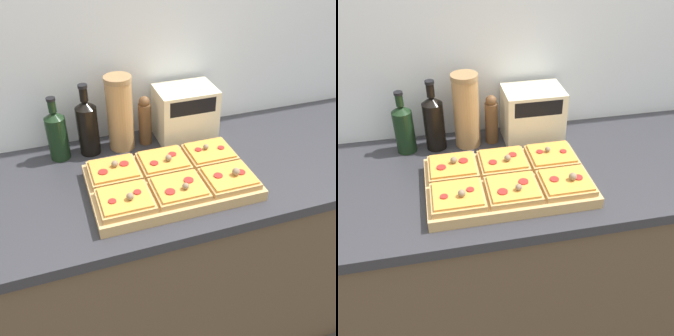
% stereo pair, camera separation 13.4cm
% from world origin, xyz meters
% --- Properties ---
extents(wall_back, '(6.00, 0.06, 2.50)m').
position_xyz_m(wall_back, '(0.00, 0.67, 1.25)').
color(wall_back, silver).
rests_on(wall_back, ground_plane).
extents(kitchen_counter, '(2.63, 0.67, 0.92)m').
position_xyz_m(kitchen_counter, '(0.00, 0.32, 0.46)').
color(kitchen_counter, brown).
rests_on(kitchen_counter, ground_plane).
extents(cutting_board, '(0.55, 0.34, 0.04)m').
position_xyz_m(cutting_board, '(-0.04, 0.23, 0.94)').
color(cutting_board, tan).
rests_on(cutting_board, kitchen_counter).
extents(pizza_slice_back_left, '(0.17, 0.15, 0.05)m').
position_xyz_m(pizza_slice_back_left, '(-0.22, 0.31, 0.98)').
color(pizza_slice_back_left, tan).
rests_on(pizza_slice_back_left, cutting_board).
extents(pizza_slice_back_center, '(0.17, 0.15, 0.05)m').
position_xyz_m(pizza_slice_back_center, '(-0.04, 0.31, 0.98)').
color(pizza_slice_back_center, tan).
rests_on(pizza_slice_back_center, cutting_board).
extents(pizza_slice_back_right, '(0.17, 0.15, 0.05)m').
position_xyz_m(pizza_slice_back_right, '(0.14, 0.31, 0.98)').
color(pizza_slice_back_right, tan).
rests_on(pizza_slice_back_right, cutting_board).
extents(pizza_slice_front_left, '(0.17, 0.15, 0.05)m').
position_xyz_m(pizza_slice_front_left, '(-0.22, 0.15, 0.98)').
color(pizza_slice_front_left, tan).
rests_on(pizza_slice_front_left, cutting_board).
extents(pizza_slice_front_center, '(0.17, 0.15, 0.05)m').
position_xyz_m(pizza_slice_front_center, '(-0.04, 0.15, 0.98)').
color(pizza_slice_front_center, tan).
rests_on(pizza_slice_front_center, cutting_board).
extents(pizza_slice_front_right, '(0.17, 0.15, 0.05)m').
position_xyz_m(pizza_slice_front_right, '(0.14, 0.15, 0.98)').
color(pizza_slice_front_right, tan).
rests_on(pizza_slice_front_right, cutting_board).
extents(olive_oil_bottle, '(0.08, 0.08, 0.25)m').
position_xyz_m(olive_oil_bottle, '(-0.38, 0.54, 1.03)').
color(olive_oil_bottle, black).
rests_on(olive_oil_bottle, kitchen_counter).
extents(wine_bottle, '(0.08, 0.08, 0.28)m').
position_xyz_m(wine_bottle, '(-0.26, 0.54, 1.04)').
color(wine_bottle, black).
rests_on(wine_bottle, kitchen_counter).
extents(grain_jar_tall, '(0.10, 0.10, 0.29)m').
position_xyz_m(grain_jar_tall, '(-0.13, 0.54, 1.07)').
color(grain_jar_tall, '#AD7F4C').
rests_on(grain_jar_tall, kitchen_counter).
extents(pepper_mill, '(0.05, 0.05, 0.20)m').
position_xyz_m(pepper_mill, '(-0.04, 0.54, 1.02)').
color(pepper_mill, brown).
rests_on(pepper_mill, kitchen_counter).
extents(toaster_oven, '(0.25, 0.17, 0.22)m').
position_xyz_m(toaster_oven, '(0.13, 0.53, 1.03)').
color(toaster_oven, beige).
rests_on(toaster_oven, kitchen_counter).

